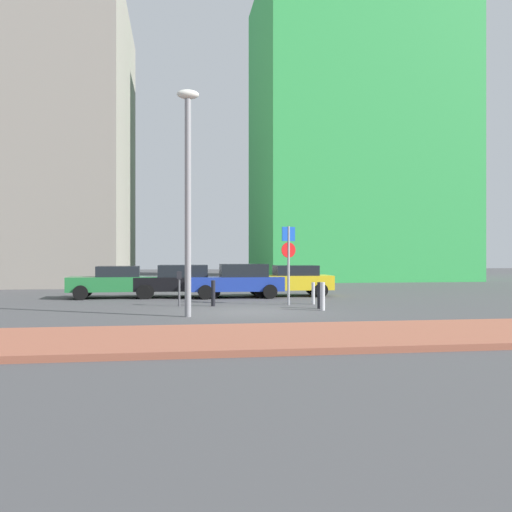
# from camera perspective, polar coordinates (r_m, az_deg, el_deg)

# --- Properties ---
(ground_plane) EXTENTS (120.00, 120.00, 0.00)m
(ground_plane) POSITION_cam_1_polar(r_m,az_deg,el_deg) (18.70, -0.51, -5.87)
(ground_plane) COLOR #424244
(sidewalk_brick) EXTENTS (40.00, 3.99, 0.14)m
(sidewalk_brick) POSITION_cam_1_polar(r_m,az_deg,el_deg) (12.56, 3.53, -8.44)
(sidewalk_brick) COLOR #93513D
(sidewalk_brick) RESTS_ON ground
(parked_car_green) EXTENTS (4.22, 2.19, 1.45)m
(parked_car_green) POSITION_cam_1_polar(r_m,az_deg,el_deg) (25.56, -14.45, -2.59)
(parked_car_green) COLOR #237238
(parked_car_green) RESTS_ON ground
(parked_car_black) EXTENTS (4.59, 2.21, 1.50)m
(parked_car_black) POSITION_cam_1_polar(r_m,az_deg,el_deg) (25.36, -7.93, -2.56)
(parked_car_black) COLOR black
(parked_car_black) RESTS_ON ground
(parked_car_blue) EXTENTS (4.25, 1.96, 1.54)m
(parked_car_blue) POSITION_cam_1_polar(r_m,az_deg,el_deg) (24.98, -1.89, -2.56)
(parked_car_blue) COLOR #1E389E
(parked_car_blue) RESTS_ON ground
(parked_car_yellow) EXTENTS (4.18, 2.08, 1.47)m
(parked_car_yellow) POSITION_cam_1_polar(r_m,az_deg,el_deg) (25.93, 3.50, -2.53)
(parked_car_yellow) COLOR gold
(parked_car_yellow) RESTS_ON ground
(parking_sign_post) EXTENTS (0.59, 0.18, 3.07)m
(parking_sign_post) POSITION_cam_1_polar(r_m,az_deg,el_deg) (21.20, 3.43, 0.07)
(parking_sign_post) COLOR gray
(parking_sign_post) RESTS_ON ground
(parking_meter) EXTENTS (0.18, 0.14, 1.32)m
(parking_meter) POSITION_cam_1_polar(r_m,az_deg,el_deg) (20.91, -8.05, -2.88)
(parking_meter) COLOR #4C4C51
(parking_meter) RESTS_ON ground
(street_lamp) EXTENTS (0.70, 0.36, 7.15)m
(street_lamp) POSITION_cam_1_polar(r_m,az_deg,el_deg) (17.38, -7.15, 7.56)
(street_lamp) COLOR gray
(street_lamp) RESTS_ON ground
(traffic_bollard_near) EXTENTS (0.17, 0.17, 0.99)m
(traffic_bollard_near) POSITION_cam_1_polar(r_m,az_deg,el_deg) (19.27, 6.99, -4.22)
(traffic_bollard_near) COLOR #B7B7BC
(traffic_bollard_near) RESTS_ON ground
(traffic_bollard_mid) EXTENTS (0.16, 0.16, 0.96)m
(traffic_bollard_mid) POSITION_cam_1_polar(r_m,az_deg,el_deg) (19.93, 6.67, -4.12)
(traffic_bollard_mid) COLOR black
(traffic_bollard_mid) RESTS_ON ground
(traffic_bollard_far) EXTENTS (0.16, 0.16, 0.98)m
(traffic_bollard_far) POSITION_cam_1_polar(r_m,az_deg,el_deg) (20.81, -4.51, -3.91)
(traffic_bollard_far) COLOR black
(traffic_bollard_far) RESTS_ON ground
(traffic_bollard_edge) EXTENTS (0.13, 0.13, 0.87)m
(traffic_bollard_edge) POSITION_cam_1_polar(r_m,az_deg,el_deg) (21.69, 6.01, -3.91)
(traffic_bollard_edge) COLOR #B7B7BC
(traffic_bollard_edge) RESTS_ON ground
(building_colorful_midrise) EXTENTS (16.00, 12.58, 23.95)m
(building_colorful_midrise) POSITION_cam_1_polar(r_m,az_deg,el_deg) (46.96, 10.25, 12.37)
(building_colorful_midrise) COLOR green
(building_colorful_midrise) RESTS_ON ground
(building_under_construction) EXTENTS (13.36, 15.86, 19.91)m
(building_under_construction) POSITION_cam_1_polar(r_m,az_deg,el_deg) (42.54, -22.46, 10.90)
(building_under_construction) COLOR gray
(building_under_construction) RESTS_ON ground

